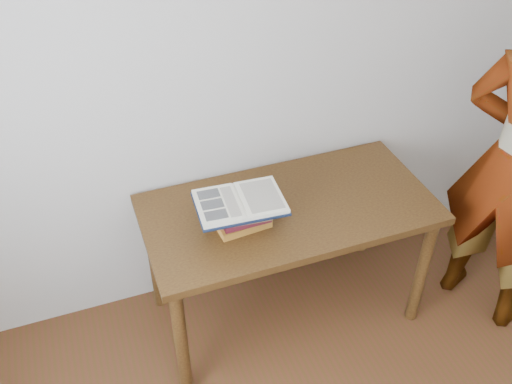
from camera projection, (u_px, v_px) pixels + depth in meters
name	position (u px, v px, depth m)	size (l,w,h in m)	color
desk	(288.00, 222.00, 2.69)	(1.35, 0.67, 0.72)	#4D3413
book_stack	(242.00, 214.00, 2.49)	(0.26, 0.20, 0.13)	#AF6727
open_book	(240.00, 202.00, 2.43)	(0.39, 0.29, 0.03)	black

